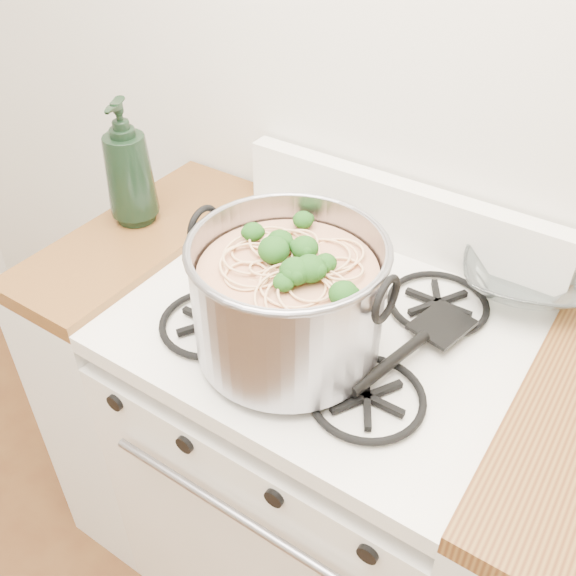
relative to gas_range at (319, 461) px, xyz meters
The scene contains 6 objects.
gas_range is the anchor object (origin of this frame).
counter_left 0.51m from the gas_range, behind, with size 0.25×0.65×0.92m.
stock_pot 0.61m from the gas_range, 93.15° to the right, with size 0.37×0.34×0.23m.
spatula 0.55m from the gas_range, 20.92° to the left, with size 0.29×0.31×0.02m, color black, non-canonical shape.
glass_bowl 0.64m from the gas_range, 43.53° to the left, with size 0.10×0.10×0.02m, color white.
bottle 0.83m from the gas_range, behind, with size 0.11×0.11×0.29m, color black.
Camera 1 is at (0.47, 0.43, 1.74)m, focal length 40.00 mm.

